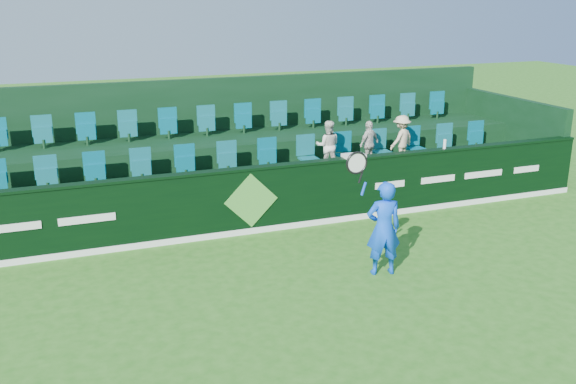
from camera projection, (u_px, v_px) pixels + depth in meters
name	position (u px, v px, depth m)	size (l,w,h in m)	color
ground	(333.00, 323.00, 9.33)	(60.00, 60.00, 0.00)	#286818
sponsor_hoarding	(250.00, 200.00, 12.71)	(16.00, 0.25, 1.35)	black
stand_tier_front	(234.00, 198.00, 13.77)	(16.00, 2.00, 0.80)	black
stand_tier_back	(212.00, 165.00, 15.40)	(16.00, 1.80, 1.30)	black
stand_rear	(207.00, 139.00, 15.63)	(16.00, 4.10, 2.60)	black
seat_row_front	(228.00, 162.00, 13.92)	(13.50, 0.50, 0.60)	#045A6D
seat_row_back	(208.00, 124.00, 15.38)	(13.50, 0.50, 0.60)	#045A6D
tennis_player	(383.00, 227.00, 10.75)	(1.16, 0.50, 2.27)	blue
spectator_left	(328.00, 146.00, 14.25)	(0.55, 0.43, 1.12)	silver
spectator_middle	(369.00, 144.00, 14.61)	(0.62, 0.26, 1.05)	beige
spectator_right	(401.00, 139.00, 14.88)	(0.73, 0.42, 1.12)	beige
towel	(354.00, 156.00, 13.27)	(0.45, 0.29, 0.07)	silver
drinks_bottle	(445.00, 144.00, 14.00)	(0.07, 0.07, 0.21)	white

